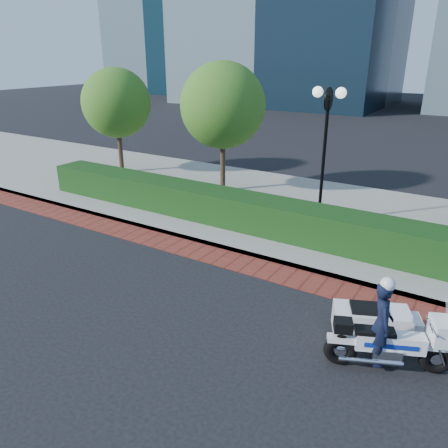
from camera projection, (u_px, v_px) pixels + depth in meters
The scene contains 8 objects.
ground at pixel (202, 284), 10.66m from camera, with size 120.00×120.00×0.00m, color black.
brick_strip at pixel (234, 261), 11.84m from camera, with size 60.00×1.00×0.01m, color maroon.
sidewalk at pixel (299, 211), 15.36m from camera, with size 60.00×8.00×0.15m, color gray.
hedge_main at pixel (269, 216), 13.26m from camera, with size 18.00×1.20×1.00m, color #153311.
lamppost at pixel (326, 135), 13.18m from camera, with size 1.02×0.70×4.21m.
tree_a at pixel (116, 103), 19.05m from camera, with size 3.00×3.00×4.58m.
tree_b at pixel (223, 106), 16.26m from camera, with size 3.20×3.20×4.89m.
police_motorcycle at pixel (381, 328), 7.92m from camera, with size 2.32×1.75×1.82m.
Camera 1 is at (5.43, -7.66, 5.28)m, focal length 35.00 mm.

